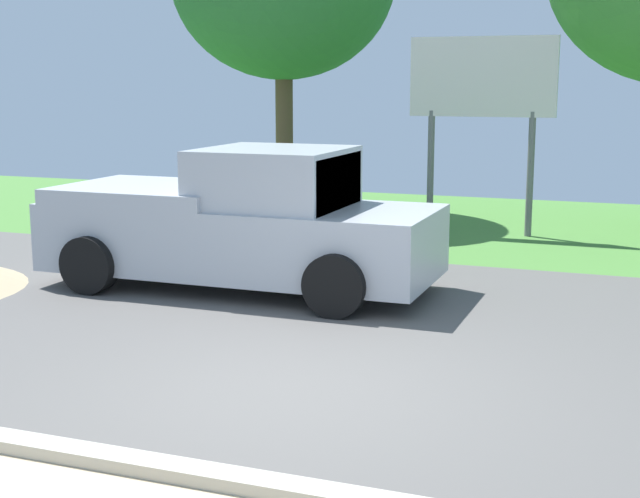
# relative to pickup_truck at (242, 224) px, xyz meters

# --- Properties ---
(ground_plane) EXTENTS (40.00, 22.00, 0.20)m
(ground_plane) POSITION_rel_pickup_truck_xyz_m (2.20, -0.54, -0.92)
(ground_plane) COLOR #565451
(pickup_truck) EXTENTS (5.20, 2.28, 1.88)m
(pickup_truck) POSITION_rel_pickup_truck_xyz_m (0.00, 0.00, 0.00)
(pickup_truck) COLOR #ADB2BA
(pickup_truck) RESTS_ON ground_plane
(roadside_billboard) EXTENTS (2.60, 0.12, 3.50)m
(roadside_billboard) POSITION_rel_pickup_truck_xyz_m (2.12, 5.45, 1.68)
(roadside_billboard) COLOR slate
(roadside_billboard) RESTS_ON ground_plane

